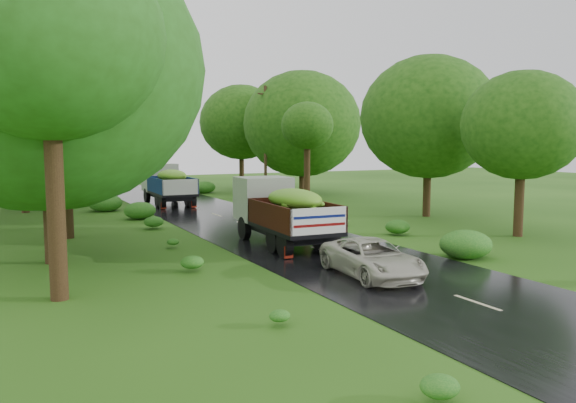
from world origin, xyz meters
TOP-DOWN VIEW (x-y plane):
  - ground at (0.00, 0.00)m, footprint 120.00×120.00m
  - road at (0.00, 5.00)m, footprint 6.50×80.00m
  - road_lines at (0.00, 6.00)m, footprint 0.12×69.60m
  - truck_near at (-0.81, 9.95)m, footprint 2.53×6.43m
  - truck_far at (-1.08, 26.77)m, footprint 2.35×6.44m
  - car at (-0.75, 3.63)m, footprint 2.26×4.28m
  - utility_pole at (7.09, 28.67)m, footprint 1.44×0.56m
  - trees_left at (-9.79, 22.18)m, footprint 8.15×34.22m
  - trees_right at (9.69, 23.88)m, footprint 6.95×33.12m
  - shrubs at (0.00, 14.00)m, footprint 11.90×44.00m

SIDE VIEW (x-z plane):
  - ground at x=0.00m, z-range 0.00..0.00m
  - road at x=0.00m, z-range 0.00..0.02m
  - road_lines at x=0.00m, z-range 0.02..0.02m
  - shrubs at x=0.00m, z-range 0.00..0.70m
  - car at x=-0.75m, z-range 0.02..1.17m
  - truck_near at x=-0.81m, z-range 0.18..2.84m
  - truck_far at x=-1.08m, z-range 0.18..2.87m
  - utility_pole at x=7.09m, z-range 0.13..8.57m
  - trees_right at x=9.69m, z-range 1.67..9.38m
  - trees_left at x=-9.79m, z-range 2.06..11.47m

